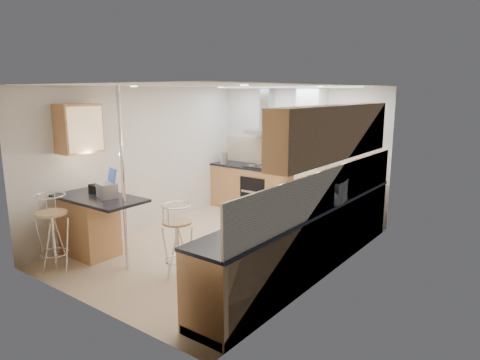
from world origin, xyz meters
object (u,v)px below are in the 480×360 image
Objects in this scene: bar_stool_near at (53,232)px; bread_bin at (264,216)px; laptop at (107,190)px; bar_stool_end at (178,240)px; microwave at (331,190)px.

bar_stool_near is 2.99m from bread_bin.
bar_stool_near is at bearing -151.12° from bread_bin.
laptop reaches higher than bar_stool_near.
laptop reaches higher than bread_bin.
bar_stool_end is (1.19, 0.18, -0.54)m from laptop.
bread_bin is at bearing 25.70° from laptop.
bar_stool_end is 2.44× the size of bread_bin.
microwave reaches higher than bar_stool_near.
bread_bin is (1.26, 0.14, 0.53)m from bar_stool_end.
laptop is 0.30× the size of bar_stool_end.
microwave is 2.20m from bar_stool_end.
bread_bin is at bearing 164.85° from microwave.
bar_stool_end is (-1.42, -1.59, -0.58)m from microwave.
microwave is 3.16m from laptop.
laptop is at bearing 77.65° from bar_stool_near.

